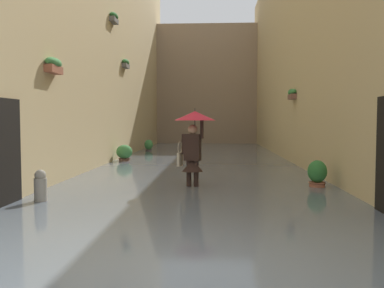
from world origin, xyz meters
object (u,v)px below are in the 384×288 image
at_px(potted_plant_mid_left, 317,177).
at_px(potted_plant_mid_right, 149,146).
at_px(potted_plant_near_right, 124,154).
at_px(mooring_bollard, 41,191).
at_px(person_wading, 194,135).

bearing_deg(potted_plant_mid_left, potted_plant_mid_right, -62.80).
xyz_separation_m(potted_plant_near_right, mooring_bollard, (-0.11, 8.02, -0.06)).
bearing_deg(potted_plant_near_right, potted_plant_mid_right, -91.00).
relative_size(person_wading, potted_plant_near_right, 2.48).
bearing_deg(person_wading, potted_plant_mid_left, -177.91).
bearing_deg(potted_plant_mid_right, person_wading, 104.20).
bearing_deg(potted_plant_mid_right, potted_plant_near_right, 89.00).
bearing_deg(potted_plant_mid_left, mooring_bollard, 19.47).
distance_m(potted_plant_mid_left, potted_plant_mid_right, 12.78).
bearing_deg(person_wading, mooring_bollard, 34.03).
xyz_separation_m(potted_plant_near_right, potted_plant_mid_left, (-5.94, 5.96, -0.02)).
xyz_separation_m(person_wading, potted_plant_mid_right, (2.90, -11.47, -1.01)).
height_order(person_wading, mooring_bollard, person_wading).
xyz_separation_m(potted_plant_mid_left, potted_plant_mid_right, (5.84, -11.37, -0.02)).
bearing_deg(potted_plant_mid_left, person_wading, 2.09).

